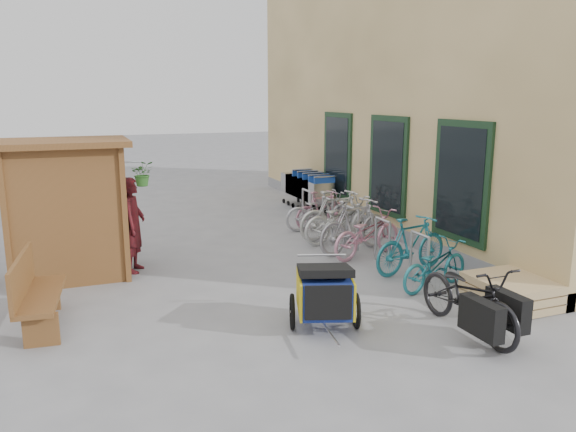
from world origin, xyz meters
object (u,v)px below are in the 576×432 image
object	(u,v)px
pallet_stack	(511,291)
bike_5	(336,215)
bench	(34,292)
bike_3	(354,225)
shopping_carts	(306,187)
bike_2	(367,233)
kiosk	(60,190)
cargo_bike	(470,298)
child_trailer	(325,291)
bike_1	(412,245)
bike_0	(435,265)
person_kiosk	(133,225)
bike_7	(322,209)
bike_4	(341,219)
bike_6	(320,211)

from	to	relation	value
pallet_stack	bike_5	xyz separation A→B (m)	(-0.69, 4.59, 0.34)
bench	bike_3	distance (m)	6.14
shopping_carts	bike_2	size ratio (longest dim) A/B	1.37
bike_2	kiosk	bearing A→B (deg)	64.86
cargo_bike	bench	bearing A→B (deg)	156.41
bench	child_trailer	distance (m)	3.94
bench	cargo_bike	bearing A→B (deg)	-17.46
bike_1	bike_2	distance (m)	1.21
cargo_bike	bike_3	world-z (taller)	bike_3
bike_0	bike_3	bearing A→B (deg)	-11.55
person_kiosk	shopping_carts	bearing A→B (deg)	-31.22
bike_1	bike_7	bearing A→B (deg)	-12.94
person_kiosk	bike_0	xyz separation A→B (m)	(4.47, -2.79, -0.46)
child_trailer	pallet_stack	bearing A→B (deg)	14.21
kiosk	bike_3	world-z (taller)	kiosk
bike_7	bike_1	bearing A→B (deg)	168.06
bike_2	bike_3	world-z (taller)	bike_3
pallet_stack	bench	distance (m)	6.90
pallet_stack	bike_4	world-z (taller)	bike_4
bike_5	bike_7	xyz separation A→B (m)	(0.16, 1.12, -0.10)
shopping_carts	bike_0	size ratio (longest dim) A/B	1.60
pallet_stack	child_trailer	xyz separation A→B (m)	(-3.01, 0.26, 0.31)
bike_4	bike_7	size ratio (longest dim) A/B	1.27
person_kiosk	bike_0	world-z (taller)	person_kiosk
child_trailer	bike_1	size ratio (longest dim) A/B	0.95
cargo_bike	kiosk	bearing A→B (deg)	137.51
bike_3	bike_4	bearing A→B (deg)	-23.48
bench	shopping_carts	size ratio (longest dim) A/B	0.68
kiosk	shopping_carts	size ratio (longest dim) A/B	1.02
shopping_carts	bike_7	xyz separation A→B (m)	(-0.52, -2.15, -0.19)
kiosk	bike_4	size ratio (longest dim) A/B	1.30
bike_1	child_trailer	bearing A→B (deg)	110.49
kiosk	person_kiosk	size ratio (longest dim) A/B	1.45
person_kiosk	bike_5	xyz separation A→B (m)	(4.43, 0.77, -0.31)
shopping_carts	bike_5	world-z (taller)	shopping_carts
kiosk	bike_6	xyz separation A→B (m)	(5.63, 1.67, -1.09)
bench	bike_4	bearing A→B (deg)	29.64
bench	cargo_bike	world-z (taller)	bench
bike_3	bike_7	xyz separation A→B (m)	(0.30, 2.21, -0.10)
child_trailer	bike_6	size ratio (longest dim) A/B	0.93
shopping_carts	bike_0	bearing A→B (deg)	-95.41
kiosk	bike_1	world-z (taller)	kiosk
shopping_carts	bike_5	xyz separation A→B (m)	(-0.69, -3.27, -0.09)
kiosk	bike_5	size ratio (longest dim) A/B	1.36
cargo_bike	bike_7	bearing A→B (deg)	82.67
bench	person_kiosk	bearing A→B (deg)	59.58
bike_0	bike_3	world-z (taller)	bike_3
kiosk	shopping_carts	distance (m)	7.49
child_trailer	bike_5	bearing A→B (deg)	80.97
bench	bike_0	xyz separation A→B (m)	(6.04, -0.65, -0.12)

